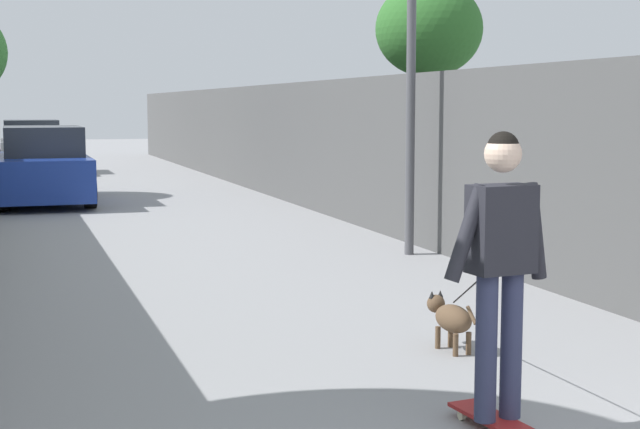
% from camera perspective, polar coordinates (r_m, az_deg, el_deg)
% --- Properties ---
extents(ground_plane, '(80.00, 80.00, 0.00)m').
position_cam_1_polar(ground_plane, '(16.82, -9.36, -0.23)').
color(ground_plane, gray).
extents(fence_right, '(48.00, 0.30, 2.40)m').
position_cam_1_polar(fence_right, '(15.56, 2.74, 3.75)').
color(fence_right, '#4C4C4C').
rests_on(fence_right, ground).
extents(tree_right_far, '(1.88, 1.88, 4.13)m').
position_cam_1_polar(tree_right_far, '(17.12, 6.53, 10.74)').
color(tree_right_far, '#473523').
rests_on(tree_right_far, ground).
extents(lamp_post, '(0.36, 0.36, 4.44)m').
position_cam_1_polar(lamp_post, '(12.55, 5.50, 11.41)').
color(lamp_post, '#4C4C51').
rests_on(lamp_post, ground).
extents(skateboard, '(0.82, 0.28, 0.08)m').
position_cam_1_polar(skateboard, '(5.96, 10.55, -12.07)').
color(skateboard, maroon).
rests_on(skateboard, ground).
extents(person_skateboarder, '(0.26, 0.72, 1.73)m').
position_cam_1_polar(person_skateboarder, '(5.72, 10.76, -2.21)').
color(person_skateboarder, '#333859').
rests_on(person_skateboarder, skateboard).
extents(dog, '(2.15, 0.73, 1.06)m').
position_cam_1_polar(dog, '(7.73, 7.85, -6.10)').
color(dog, brown).
rests_on(dog, ground).
extents(car_near, '(4.24, 1.80, 1.54)m').
position_cam_1_polar(car_near, '(19.94, -16.20, 2.71)').
color(car_near, navy).
rests_on(car_near, ground).
extents(car_far, '(3.93, 1.80, 1.54)m').
position_cam_1_polar(car_far, '(28.97, -16.86, 3.81)').
color(car_far, silver).
rests_on(car_far, ground).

